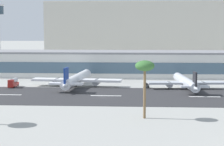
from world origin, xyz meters
name	(u,v)px	position (x,y,z in m)	size (l,w,h in m)	color
ground_plane	(104,97)	(0.00, 0.00, 0.00)	(1400.00, 1400.00, 0.00)	#9E9E99
runway_strip	(105,96)	(0.00, 3.02, 0.04)	(800.00, 43.44, 0.08)	#2D2D30
runway_centreline_dash_3	(7,95)	(-38.95, 3.02, 0.09)	(12.00, 1.20, 0.01)	white
runway_centreline_dash_4	(106,96)	(0.55, 3.02, 0.09)	(12.00, 1.20, 0.01)	white
runway_centreline_dash_5	(205,97)	(38.73, 3.02, 0.09)	(12.00, 1.20, 0.01)	white
terminal_building	(129,64)	(8.23, 70.15, 6.90)	(173.44, 27.39, 13.80)	silver
distant_hotel_block	(135,32)	(10.81, 181.80, 23.68)	(143.03, 33.11, 47.37)	beige
airliner_navy_tail_gate_0	(76,79)	(-14.75, 27.41, 3.31)	(41.17, 49.80, 10.40)	white
airliner_black_tail_gate_1	(186,82)	(34.00, 23.19, 2.96)	(33.46, 44.47, 9.29)	silver
service_baggage_tug_0	(146,86)	(16.77, 25.62, 1.05)	(2.82, 3.57, 2.20)	#2D3338
service_fuel_truck_1	(13,83)	(-42.76, 24.38, 2.03)	(2.98, 8.54, 3.95)	#B2231E
palm_tree_2	(145,68)	(14.89, -36.25, 14.82)	(5.66, 5.66, 17.04)	brown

